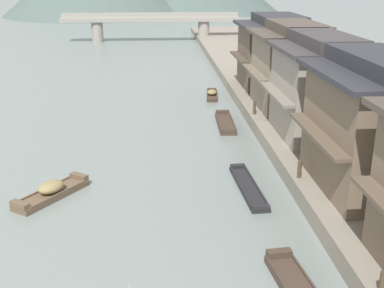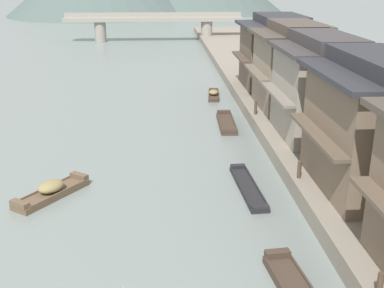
# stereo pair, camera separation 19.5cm
# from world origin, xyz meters

# --- Properties ---
(riverbank_right) EXTENTS (18.00, 110.00, 0.87)m
(riverbank_right) POSITION_xyz_m (16.33, 30.00, 0.44)
(riverbank_right) COLOR gray
(riverbank_right) RESTS_ON ground
(boat_moored_nearest) EXTENTS (1.16, 5.37, 0.35)m
(boat_moored_nearest) POSITION_xyz_m (5.32, 14.80, 0.12)
(boat_moored_nearest) COLOR #232326
(boat_moored_nearest) RESTS_ON ground
(boat_moored_second) EXTENTS (1.44, 3.80, 0.53)m
(boat_moored_second) POSITION_xyz_m (5.46, 6.57, 0.18)
(boat_moored_second) COLOR #423328
(boat_moored_second) RESTS_ON ground
(boat_moored_third) EXTENTS (1.30, 4.83, 0.50)m
(boat_moored_third) POSITION_xyz_m (5.66, 25.72, 0.16)
(boat_moored_third) COLOR #423328
(boat_moored_third) RESTS_ON ground
(boat_moored_far) EXTENTS (3.27, 3.97, 0.83)m
(boat_moored_far) POSITION_xyz_m (-4.38, 14.58, 0.31)
(boat_moored_far) COLOR brown
(boat_moored_far) RESTS_ON ground
(boat_midriver_drifting) EXTENTS (1.32, 4.07, 0.64)m
(boat_midriver_drifting) POSITION_xyz_m (5.64, 34.25, 0.22)
(boat_midriver_drifting) COLOR #423328
(boat_midriver_drifting) RESTS_ON ground
(house_waterfront_second) EXTENTS (5.99, 7.52, 6.14)m
(house_waterfront_second) POSITION_xyz_m (10.72, 12.96, 3.87)
(house_waterfront_second) COLOR #75604C
(house_waterfront_second) RESTS_ON riverbank_right
(house_waterfront_tall) EXTENTS (5.80, 7.03, 6.14)m
(house_waterfront_tall) POSITION_xyz_m (10.63, 20.67, 3.88)
(house_waterfront_tall) COLOR gray
(house_waterfront_tall) RESTS_ON riverbank_right
(house_waterfront_narrow) EXTENTS (6.34, 7.18, 6.14)m
(house_waterfront_narrow) POSITION_xyz_m (10.90, 27.44, 3.87)
(house_waterfront_narrow) COLOR gray
(house_waterfront_narrow) RESTS_ON riverbank_right
(house_waterfront_far) EXTENTS (7.06, 6.67, 6.14)m
(house_waterfront_far) POSITION_xyz_m (11.26, 34.41, 3.87)
(house_waterfront_far) COLOR brown
(house_waterfront_far) RESTS_ON riverbank_right
(mooring_post_dock_near) EXTENTS (0.20, 0.20, 0.79)m
(mooring_post_dock_near) POSITION_xyz_m (7.68, 5.00, 1.27)
(mooring_post_dock_near) COLOR #473828
(mooring_post_dock_near) RESTS_ON riverbank_right
(mooring_post_dock_mid) EXTENTS (0.20, 0.20, 0.85)m
(mooring_post_dock_mid) POSITION_xyz_m (7.68, 14.13, 1.30)
(mooring_post_dock_mid) COLOR #473828
(mooring_post_dock_mid) RESTS_ON riverbank_right
(mooring_post_dock_far) EXTENTS (0.20, 0.20, 0.96)m
(mooring_post_dock_far) POSITION_xyz_m (7.68, 25.47, 1.35)
(mooring_post_dock_far) COLOR #473828
(mooring_post_dock_far) RESTS_ON riverbank_right
(stone_bridge) EXTENTS (28.19, 2.40, 4.43)m
(stone_bridge) POSITION_xyz_m (0.00, 71.83, 2.92)
(stone_bridge) COLOR gray
(stone_bridge) RESTS_ON ground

